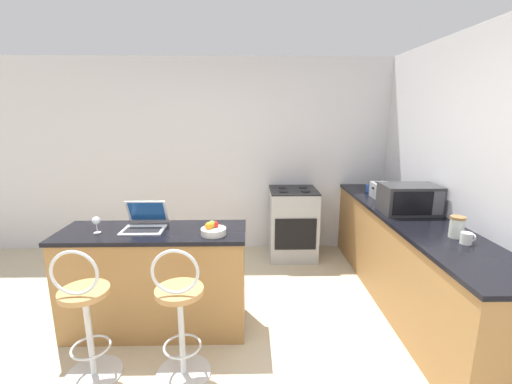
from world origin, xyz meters
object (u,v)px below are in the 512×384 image
object	(u,v)px
toaster	(382,191)
bar_stool_far	(180,317)
stove_range	(293,223)
bar_stool_near	(86,318)
fruit_bowl	(213,230)
mug_blue	(369,188)
mug_white	(467,238)
wine_glass_short	(96,221)
microwave	(409,199)
storage_jar	(457,227)
laptop	(145,222)

from	to	relation	value
toaster	bar_stool_far	bearing A→B (deg)	-140.64
toaster	stove_range	xyz separation A→B (m)	(-0.97, 0.48, -0.55)
bar_stool_near	fruit_bowl	bearing A→B (deg)	29.89
mug_blue	mug_white	xyz separation A→B (m)	(0.14, -1.75, -0.00)
bar_stool_near	bar_stool_far	bearing A→B (deg)	0.00
bar_stool_far	fruit_bowl	distance (m)	0.71
toaster	wine_glass_short	bearing A→B (deg)	-158.21
toaster	wine_glass_short	world-z (taller)	toaster
microwave	mug_blue	size ratio (longest dim) A/B	5.55
stove_range	wine_glass_short	size ratio (longest dim) A/B	6.67
stove_range	fruit_bowl	world-z (taller)	fruit_bowl
bar_stool_near	bar_stool_far	world-z (taller)	same
toaster	mug_white	distance (m)	1.43
bar_stool_far	stove_range	distance (m)	2.41
bar_stool_near	toaster	world-z (taller)	toaster
mug_blue	wine_glass_short	size ratio (longest dim) A/B	0.70
wine_glass_short	storage_jar	world-z (taller)	storage_jar
bar_stool_near	storage_jar	distance (m)	2.88
bar_stool_far	toaster	xyz separation A→B (m)	(2.04, 1.67, 0.52)
bar_stool_near	mug_blue	size ratio (longest dim) A/B	10.61
microwave	mug_white	world-z (taller)	microwave
wine_glass_short	fruit_bowl	world-z (taller)	wine_glass_short
bar_stool_near	wine_glass_short	bearing A→B (deg)	101.32
laptop	stove_range	xyz separation A→B (m)	(1.47, 1.49, -0.52)
laptop	stove_range	distance (m)	2.16
bar_stool_far	stove_range	size ratio (longest dim) A/B	1.11
bar_stool_far	toaster	world-z (taller)	toaster
toaster	stove_range	distance (m)	1.21
toaster	mug_white	size ratio (longest dim) A/B	2.90
toaster	wine_glass_short	distance (m)	3.02
stove_range	bar_stool_far	bearing A→B (deg)	-116.36
microwave	wine_glass_short	distance (m)	2.90
bar_stool_far	microwave	size ratio (longest dim) A/B	1.91
bar_stool_far	storage_jar	distance (m)	2.24
bar_stool_far	toaster	size ratio (longest dim) A/B	3.50
wine_glass_short	laptop	bearing A→B (deg)	17.27
bar_stool_far	wine_glass_short	distance (m)	1.09
microwave	toaster	size ratio (longest dim) A/B	1.83
toaster	storage_jar	distance (m)	1.29
wine_glass_short	stove_range	bearing A→B (deg)	41.17
bar_stool_near	toaster	distance (m)	3.22
laptop	storage_jar	xyz separation A→B (m)	(2.55, -0.28, 0.03)
toaster	fruit_bowl	size ratio (longest dim) A/B	1.43
mug_blue	fruit_bowl	size ratio (longest dim) A/B	0.47
stove_range	mug_white	size ratio (longest dim) A/B	9.15
mug_blue	mug_white	world-z (taller)	mug_blue
laptop	microwave	world-z (taller)	microwave
bar_stool_far	toaster	distance (m)	2.69
bar_stool_far	microwave	bearing A→B (deg)	27.45
toaster	mug_white	world-z (taller)	toaster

